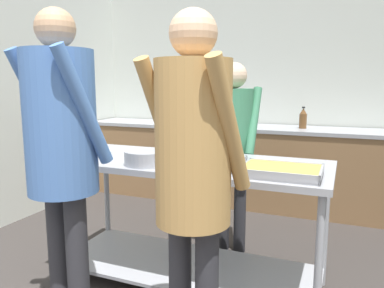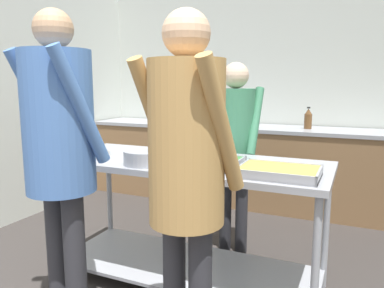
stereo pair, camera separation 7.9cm
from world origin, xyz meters
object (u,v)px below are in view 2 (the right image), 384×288
(sauce_pan, at_px, (145,157))
(serving_tray_roast, at_px, (212,163))
(plate_stack, at_px, (123,151))
(guest_serving_right, at_px, (187,161))
(broccoli_bowl, at_px, (76,151))
(cook_behind_counter, at_px, (235,137))
(serving_tray_vegetables, at_px, (279,172))
(guest_serving_left, at_px, (60,140))
(water_bottle, at_px, (308,119))

(sauce_pan, height_order, serving_tray_roast, sauce_pan)
(plate_stack, distance_m, guest_serving_right, 1.27)
(broccoli_bowl, xyz_separation_m, serving_tray_roast, (1.03, 0.08, -0.01))
(cook_behind_counter, bearing_deg, broccoli_bowl, -139.03)
(broccoli_bowl, distance_m, guest_serving_right, 1.34)
(serving_tray_vegetables, height_order, guest_serving_right, guest_serving_right)
(guest_serving_left, bearing_deg, water_bottle, 70.08)
(water_bottle, bearing_deg, serving_tray_roast, -99.06)
(sauce_pan, bearing_deg, guest_serving_right, -45.41)
(plate_stack, distance_m, water_bottle, 2.21)
(broccoli_bowl, xyz_separation_m, plate_stack, (0.25, 0.23, -0.02))
(serving_tray_roast, relative_size, cook_behind_counter, 0.23)
(sauce_pan, relative_size, serving_tray_vegetables, 0.93)
(broccoli_bowl, relative_size, water_bottle, 0.82)
(serving_tray_vegetables, height_order, cook_behind_counter, cook_behind_counter)
(broccoli_bowl, relative_size, sauce_pan, 0.47)
(cook_behind_counter, distance_m, water_bottle, 1.39)
(guest_serving_right, relative_size, water_bottle, 7.26)
(serving_tray_roast, distance_m, guest_serving_right, 0.73)
(water_bottle, bearing_deg, cook_behind_counter, -107.49)
(water_bottle, bearing_deg, plate_stack, -120.24)
(serving_tray_vegetables, relative_size, cook_behind_counter, 0.28)
(guest_serving_left, distance_m, guest_serving_right, 0.80)
(serving_tray_vegetables, bearing_deg, water_bottle, 92.98)
(serving_tray_roast, bearing_deg, guest_serving_right, -78.26)
(sauce_pan, xyz_separation_m, guest_serving_right, (0.57, -0.58, 0.13))
(broccoli_bowl, relative_size, plate_stack, 0.86)
(guest_serving_left, xyz_separation_m, cook_behind_counter, (0.56, 1.38, -0.13))
(cook_behind_counter, bearing_deg, guest_serving_right, -80.84)
(sauce_pan, bearing_deg, serving_tray_vegetables, 2.56)
(broccoli_bowl, distance_m, plate_stack, 0.34)
(serving_tray_roast, bearing_deg, guest_serving_left, -135.59)
(broccoli_bowl, bearing_deg, guest_serving_right, -27.71)
(plate_stack, xyz_separation_m, water_bottle, (1.11, 1.91, 0.12))
(serving_tray_roast, bearing_deg, broccoli_bowl, -175.68)
(water_bottle, bearing_deg, guest_serving_left, -109.92)
(serving_tray_vegetables, bearing_deg, plate_stack, 169.21)
(sauce_pan, bearing_deg, plate_stack, 142.93)
(cook_behind_counter, bearing_deg, guest_serving_left, -112.19)
(serving_tray_roast, relative_size, guest_serving_left, 0.20)
(guest_serving_right, relative_size, cook_behind_counter, 1.09)
(guest_serving_left, height_order, guest_serving_right, guest_serving_left)
(sauce_pan, relative_size, guest_serving_right, 0.24)
(broccoli_bowl, height_order, serving_tray_roast, broccoli_bowl)
(sauce_pan, distance_m, water_bottle, 2.31)
(serving_tray_roast, distance_m, serving_tray_vegetables, 0.45)
(plate_stack, relative_size, sauce_pan, 0.55)
(sauce_pan, xyz_separation_m, cook_behind_counter, (0.34, 0.86, 0.04))
(serving_tray_vegetables, distance_m, cook_behind_counter, 0.98)
(sauce_pan, height_order, cook_behind_counter, cook_behind_counter)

